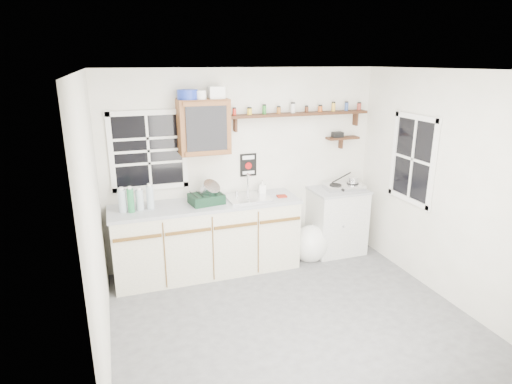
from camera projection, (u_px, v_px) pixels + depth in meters
room at (294, 205)px, 4.11m from camera, size 3.64×3.24×2.54m
main_cabinet at (207, 238)px, 5.34m from camera, size 2.31×0.63×0.92m
right_cabinet at (337, 220)px, 5.93m from camera, size 0.73×0.57×0.91m
sink at (248, 198)px, 5.37m from camera, size 0.52×0.44×0.29m
upper_cabinet at (204, 127)px, 5.08m from camera, size 0.60×0.32×0.65m
upper_cabinet_clutter at (199, 94)px, 4.95m from camera, size 0.55×0.24×0.14m
spice_shelf at (300, 113)px, 5.51m from camera, size 1.91×0.18×0.34m
secondary_shelf at (341, 138)px, 5.82m from camera, size 0.45×0.16×0.24m
warning_sign at (248, 165)px, 5.55m from camera, size 0.22×0.02×0.30m
window_back at (148, 151)px, 5.09m from camera, size 0.93×0.03×0.98m
window_right at (413, 159)px, 5.10m from camera, size 0.03×0.78×1.08m
water_bottles at (135, 199)px, 4.89m from camera, size 0.40×0.13×0.31m
dish_rack at (207, 196)px, 5.16m from camera, size 0.43×0.35×0.29m
soap_bottle at (262, 187)px, 5.52m from camera, size 0.10×0.10×0.19m
rag at (282, 196)px, 5.43m from camera, size 0.13×0.11×0.02m
hotplate at (344, 186)px, 5.79m from camera, size 0.56×0.34×0.08m
saucepan at (352, 180)px, 5.81m from camera, size 0.35×0.16×0.15m
trash_bag at (310, 243)px, 5.75m from camera, size 0.46×0.41×0.52m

